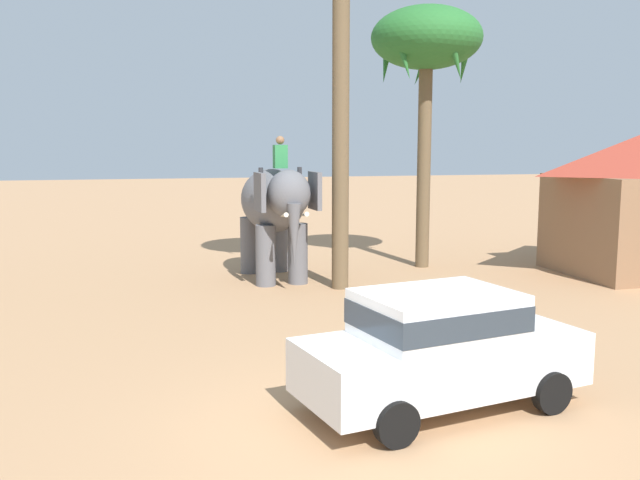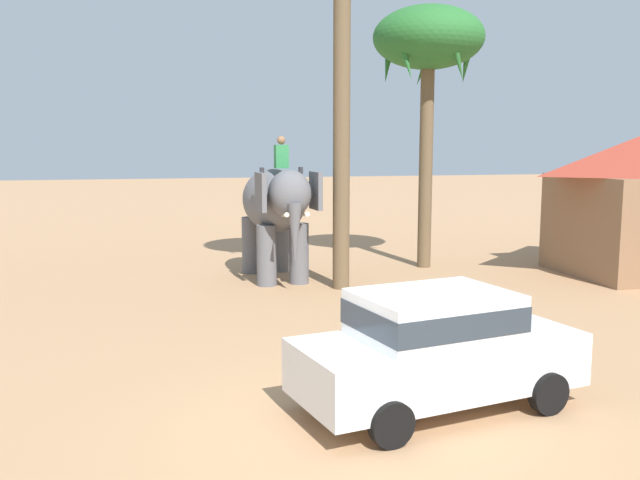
{
  "view_description": "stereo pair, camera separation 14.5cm",
  "coord_description": "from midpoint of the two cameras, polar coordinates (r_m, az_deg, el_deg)",
  "views": [
    {
      "loc": [
        -2.52,
        -8.68,
        3.83
      ],
      "look_at": [
        0.82,
        6.31,
        1.6
      ],
      "focal_mm": 39.55,
      "sensor_mm": 36.0,
      "label": 1
    },
    {
      "loc": [
        -2.38,
        -8.71,
        3.83
      ],
      "look_at": [
        0.82,
        6.31,
        1.6
      ],
      "focal_mm": 39.55,
      "sensor_mm": 36.0,
      "label": 2
    }
  ],
  "objects": [
    {
      "name": "elephant_with_mahout",
      "position": [
        19.0,
        -3.37,
        2.69
      ],
      "size": [
        1.94,
        3.96,
        3.88
      ],
      "color": "slate",
      "rests_on": "ground"
    },
    {
      "name": "ground_plane",
      "position": [
        9.81,
        3.52,
        -14.73
      ],
      "size": [
        120.0,
        120.0,
        0.0
      ],
      "primitive_type": "plane",
      "color": "tan"
    },
    {
      "name": "car_sedan_foreground",
      "position": [
        10.2,
        9.81,
        -8.39
      ],
      "size": [
        4.38,
        2.58,
        1.7
      ],
      "color": "white",
      "rests_on": "ground"
    },
    {
      "name": "palm_tree_left_of_road",
      "position": [
        21.21,
        8.96,
        15.35
      ],
      "size": [
        3.2,
        3.2,
        7.58
      ],
      "color": "brown",
      "rests_on": "ground"
    }
  ]
}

